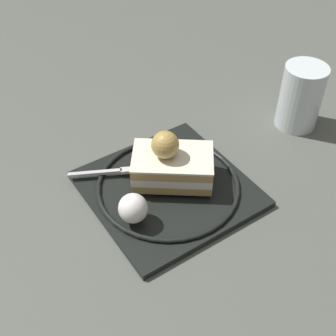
{
  "coord_description": "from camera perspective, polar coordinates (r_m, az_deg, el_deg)",
  "views": [
    {
      "loc": [
        0.25,
        0.35,
        0.47
      ],
      "look_at": [
        -0.01,
        -0.01,
        0.05
      ],
      "focal_mm": 48.21,
      "sensor_mm": 36.0,
      "label": 1
    }
  ],
  "objects": [
    {
      "name": "ground_plane",
      "position": [
        0.64,
        0.22,
        -4.06
      ],
      "size": [
        2.4,
        2.4,
        0.0
      ],
      "primitive_type": "plane",
      "color": "#535851"
    },
    {
      "name": "dessert_plate",
      "position": [
        0.64,
        -0.0,
        -2.49
      ],
      "size": [
        0.22,
        0.22,
        0.02
      ],
      "color": "black",
      "rests_on": "ground_plane"
    },
    {
      "name": "cake_slice",
      "position": [
        0.63,
        0.44,
        0.56
      ],
      "size": [
        0.13,
        0.12,
        0.08
      ],
      "color": "tan",
      "rests_on": "dessert_plate"
    },
    {
      "name": "whipped_cream_dollop",
      "position": [
        0.58,
        -4.44,
        -5.09
      ],
      "size": [
        0.04,
        0.04,
        0.04
      ],
      "primitive_type": "ellipsoid",
      "color": "white",
      "rests_on": "dessert_plate"
    },
    {
      "name": "fork",
      "position": [
        0.66,
        -7.22,
        -0.46
      ],
      "size": [
        0.11,
        0.06,
        0.0
      ],
      "color": "silver",
      "rests_on": "dessert_plate"
    },
    {
      "name": "drink_glass_near",
      "position": [
        0.77,
        16.38,
        8.44
      ],
      "size": [
        0.07,
        0.07,
        0.11
      ],
      "color": "silver",
      "rests_on": "ground_plane"
    }
  ]
}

